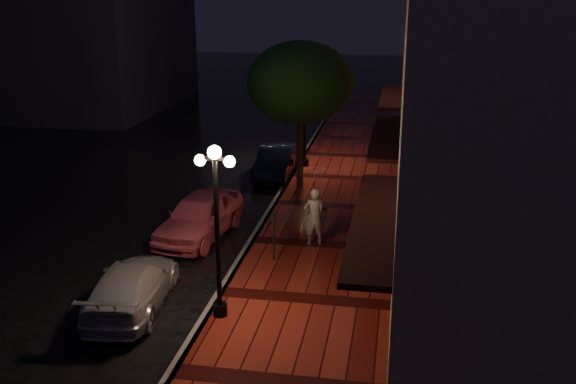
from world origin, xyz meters
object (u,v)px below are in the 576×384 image
Objects in this scene: parking_meter at (274,232)px; streetlamp_near at (217,222)px; silver_car at (132,286)px; street_tree at (300,85)px; pink_car at (200,216)px; streetlamp_far at (305,112)px; navy_car at (276,162)px; woman_with_umbrella at (315,193)px.

streetlamp_near is at bearing -86.35° from parking_meter.
street_tree is at bearing -110.76° from silver_car.
street_tree is 11.64m from silver_car.
street_tree is at bearing 88.65° from streetlamp_near.
pink_car is 5.03m from silver_car.
parking_meter is at bearing -86.44° from streetlamp_far.
parking_meter is (2.81, -1.71, 0.28)m from pink_car.
pink_car is at bearing -103.92° from streetlamp_far.
street_tree is 4.03× the size of parking_meter.
street_tree is (0.26, -3.01, 1.64)m from streetlamp_far.
navy_car is at bearing -103.18° from silver_car.
silver_car is (-1.37, -12.35, -0.06)m from navy_car.
pink_car is (-2.42, -5.72, -3.51)m from street_tree.
silver_car is (-2.66, -10.74, -3.63)m from street_tree.
street_tree is 4.12m from navy_car.
silver_car is at bearing -97.48° from navy_car.
navy_car is 9.20m from parking_meter.
navy_car is 0.97× the size of silver_car.
parking_meter is at bearing 41.11° from woman_with_umbrella.
parking_meter is at bearing -139.49° from silver_car.
pink_car is at bearing -99.94° from navy_car.
woman_with_umbrella is at bearing 67.91° from parking_meter.
woman_with_umbrella is (1.67, 4.96, -0.76)m from streetlamp_near.
streetlamp_near reaches higher than woman_with_umbrella.
pink_car is 4.00m from woman_with_umbrella.
woman_with_umbrella is (1.41, -6.03, -2.41)m from street_tree.
street_tree reaches higher than streetlamp_near.
street_tree is 7.13m from pink_car.
woman_with_umbrella is (2.70, -7.64, 1.16)m from navy_car.
streetlamp_far is 0.74× the size of street_tree.
street_tree is 1.34× the size of pink_car.
streetlamp_near and streetlamp_far have the same top height.
streetlamp_far reaches higher than navy_car.
streetlamp_near is at bearing -91.35° from street_tree.
street_tree is 1.37× the size of silver_car.
parking_meter is (3.05, 3.31, 0.41)m from silver_car.
streetlamp_far reaches higher than woman_with_umbrella.
street_tree is 6.64m from woman_with_umbrella.
streetlamp_near is 12.79m from navy_car.
woman_with_umbrella is at bearing -137.67° from silver_car.
streetlamp_near is 3.95m from parking_meter.
parking_meter reaches higher than silver_car.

